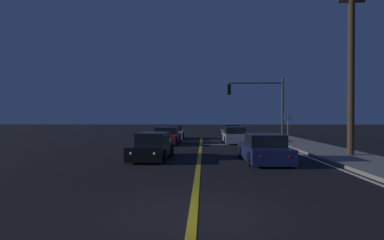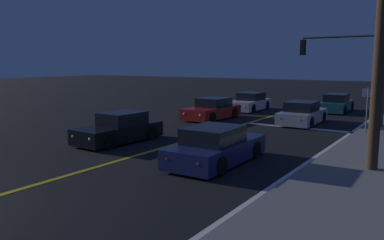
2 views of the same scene
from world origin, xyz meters
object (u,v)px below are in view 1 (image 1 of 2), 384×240
object	(u,v)px
street_sign_corner	(288,124)
car_side_waiting_navy	(264,150)
car_parked_curb_silver	(235,136)
traffic_signal_near_right	(261,99)
car_following_oncoming_black	(152,147)
car_lead_oncoming_white	(174,133)
car_far_approaching_teal	(231,132)
car_mid_block_red	(167,137)
utility_pole_right	(351,64)

from	to	relation	value
street_sign_corner	car_side_waiting_navy	bearing A→B (deg)	-111.70
car_parked_curb_silver	traffic_signal_near_right	bearing A→B (deg)	17.67
traffic_signal_near_right	car_following_oncoming_black	bearing A→B (deg)	54.73
car_lead_oncoming_white	car_parked_curb_silver	world-z (taller)	same
car_following_oncoming_black	car_side_waiting_navy	size ratio (longest dim) A/B	0.94
car_parked_curb_silver	traffic_signal_near_right	xyz separation A→B (m)	(2.34, 0.80, 3.09)
car_side_waiting_navy	car_following_oncoming_black	bearing A→B (deg)	170.09
car_following_oncoming_black	car_side_waiting_navy	bearing A→B (deg)	173.23
car_far_approaching_teal	street_sign_corner	bearing A→B (deg)	-70.06
car_far_approaching_teal	car_following_oncoming_black	bearing A→B (deg)	-109.50
car_following_oncoming_black	car_lead_oncoming_white	bearing A→B (deg)	-87.00
car_parked_curb_silver	traffic_signal_near_right	distance (m)	3.96
car_parked_curb_silver	car_far_approaching_teal	bearing A→B (deg)	86.73
car_lead_oncoming_white	car_following_oncoming_black	world-z (taller)	same
car_following_oncoming_black	car_mid_block_red	world-z (taller)	same
car_lead_oncoming_white	utility_pole_right	xyz separation A→B (m)	(10.68, -13.42, 4.37)
car_lead_oncoming_white	utility_pole_right	bearing A→B (deg)	126.51
traffic_signal_near_right	car_parked_curb_silver	bearing A→B (deg)	18.76
traffic_signal_near_right	street_sign_corner	world-z (taller)	traffic_signal_near_right
car_far_approaching_teal	car_side_waiting_navy	world-z (taller)	same
traffic_signal_near_right	street_sign_corner	bearing A→B (deg)	117.69
car_following_oncoming_black	car_mid_block_red	bearing A→B (deg)	-86.12
car_side_waiting_navy	traffic_signal_near_right	bearing A→B (deg)	78.90
car_lead_oncoming_white	car_following_oncoming_black	bearing A→B (deg)	89.15
car_mid_block_red	traffic_signal_near_right	xyz separation A→B (m)	(7.83, 1.95, 3.09)
car_side_waiting_navy	traffic_signal_near_right	world-z (taller)	traffic_signal_near_right
car_side_waiting_navy	street_sign_corner	size ratio (longest dim) A/B	1.92
traffic_signal_near_right	utility_pole_right	world-z (taller)	utility_pole_right
car_mid_block_red	traffic_signal_near_right	world-z (taller)	traffic_signal_near_right
car_mid_block_red	utility_pole_right	size ratio (longest dim) A/B	0.47
car_following_oncoming_black	utility_pole_right	size ratio (longest dim) A/B	0.44
traffic_signal_near_right	car_side_waiting_navy	bearing A→B (deg)	80.19
car_mid_block_red	traffic_signal_near_right	bearing A→B (deg)	-164.69
car_side_waiting_navy	utility_pole_right	size ratio (longest dim) A/B	0.47
car_following_oncoming_black	car_side_waiting_navy	xyz separation A→B (m)	(5.54, -0.84, 0.00)
car_side_waiting_navy	utility_pole_right	bearing A→B (deg)	17.46
car_following_oncoming_black	street_sign_corner	size ratio (longest dim) A/B	1.80
car_mid_block_red	traffic_signal_near_right	distance (m)	8.64
car_side_waiting_navy	car_far_approaching_teal	bearing A→B (deg)	89.00
car_following_oncoming_black	utility_pole_right	world-z (taller)	utility_pole_right
car_far_approaching_teal	street_sign_corner	size ratio (longest dim) A/B	1.84
car_mid_block_red	car_far_approaching_teal	world-z (taller)	same
car_lead_oncoming_white	street_sign_corner	xyz separation A→B (m)	(9.28, -6.39, 1.01)
car_lead_oncoming_white	traffic_signal_near_right	xyz separation A→B (m)	(7.81, -3.59, 3.09)
car_lead_oncoming_white	car_side_waiting_navy	bearing A→B (deg)	109.14
utility_pole_right	car_side_waiting_navy	bearing A→B (deg)	-161.25
car_parked_curb_silver	car_side_waiting_navy	bearing A→B (deg)	-89.17
car_side_waiting_navy	traffic_signal_near_right	size ratio (longest dim) A/B	0.84
utility_pole_right	car_mid_block_red	bearing A→B (deg)	143.64
car_far_approaching_teal	car_mid_block_red	bearing A→B (deg)	-126.80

